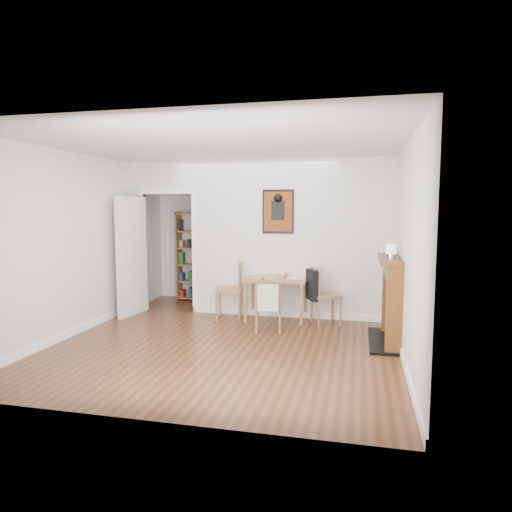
% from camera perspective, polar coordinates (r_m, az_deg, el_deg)
% --- Properties ---
extents(ground, '(5.20, 5.20, 0.00)m').
position_cam_1_polar(ground, '(6.53, -2.92, -10.09)').
color(ground, brown).
rests_on(ground, ground).
extents(room_shell, '(5.20, 5.20, 5.20)m').
position_cam_1_polar(room_shell, '(7.57, 0.53, 2.15)').
color(room_shell, silver).
rests_on(room_shell, ground).
extents(dining_table, '(0.99, 0.63, 0.68)m').
position_cam_1_polar(dining_table, '(7.35, 2.55, -3.48)').
color(dining_table, '#986B47').
rests_on(dining_table, ground).
extents(chair_left, '(0.54, 0.54, 0.94)m').
position_cam_1_polar(chair_left, '(7.49, -3.38, -4.29)').
color(chair_left, '#A4754C').
rests_on(chair_left, ground).
extents(chair_right, '(0.63, 0.59, 0.90)m').
position_cam_1_polar(chair_right, '(7.18, 8.59, -4.84)').
color(chair_right, '#A4754C').
rests_on(chair_right, ground).
extents(chair_front, '(0.50, 0.55, 0.87)m').
position_cam_1_polar(chair_front, '(6.74, 1.57, -5.68)').
color(chair_front, '#A4754C').
rests_on(chair_front, ground).
extents(bookshelf, '(0.73, 0.29, 1.73)m').
position_cam_1_polar(bookshelf, '(9.05, -7.61, -0.07)').
color(bookshelf, '#986B47').
rests_on(bookshelf, ground).
extents(fireplace, '(0.45, 1.25, 1.16)m').
position_cam_1_polar(fireplace, '(6.41, 16.68, -4.98)').
color(fireplace, brown).
rests_on(fireplace, ground).
extents(red_glass, '(0.06, 0.06, 0.08)m').
position_cam_1_polar(red_glass, '(7.28, 0.83, -2.60)').
color(red_glass, maroon).
rests_on(red_glass, dining_table).
extents(orange_fruit, '(0.08, 0.08, 0.08)m').
position_cam_1_polar(orange_fruit, '(7.44, 3.71, -2.43)').
color(orange_fruit, '#D6620B').
rests_on(orange_fruit, dining_table).
extents(placemat, '(0.40, 0.31, 0.00)m').
position_cam_1_polar(placemat, '(7.44, 1.01, -2.71)').
color(placemat, beige).
rests_on(placemat, dining_table).
extents(notebook, '(0.29, 0.21, 0.01)m').
position_cam_1_polar(notebook, '(7.36, 4.92, -2.79)').
color(notebook, silver).
rests_on(notebook, dining_table).
extents(mantel_lamp, '(0.13, 0.13, 0.20)m').
position_cam_1_polar(mantel_lamp, '(6.01, 16.53, 0.73)').
color(mantel_lamp, silver).
rests_on(mantel_lamp, fireplace).
extents(ceramic_jar_a, '(0.11, 0.11, 0.13)m').
position_cam_1_polar(ceramic_jar_a, '(6.44, 16.49, 0.54)').
color(ceramic_jar_a, black).
rests_on(ceramic_jar_a, fireplace).
extents(ceramic_jar_b, '(0.07, 0.07, 0.09)m').
position_cam_1_polar(ceramic_jar_b, '(6.58, 16.40, 0.51)').
color(ceramic_jar_b, black).
rests_on(ceramic_jar_b, fireplace).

